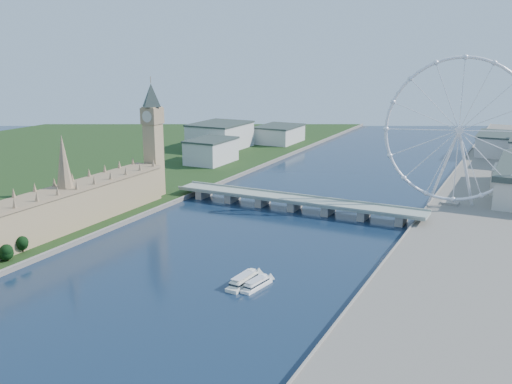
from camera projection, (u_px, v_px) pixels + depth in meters
The scene contains 7 objects.
parliament_range at pixel (67, 207), 421.22m from camera, with size 24.00×200.00×70.00m.
big_ben at pixel (153, 125), 503.03m from camera, with size 20.02×20.02×110.00m.
westminster_bridge at pixel (295, 202), 481.28m from camera, with size 220.00×22.00×9.50m.
london_eye at pixel (459, 131), 462.02m from camera, with size 113.60×39.12×124.30m.
city_skyline at pixel (409, 147), 687.18m from camera, with size 505.00×280.00×32.00m.
tour_boat_near at pixel (244, 285), 328.99m from camera, with size 7.90×30.84×6.82m, color white, non-canonical shape.
tour_boat_far at pixel (257, 288), 325.44m from camera, with size 6.66×26.25×5.76m, color white, non-canonical shape.
Camera 1 is at (178.54, -130.07, 132.89)m, focal length 40.00 mm.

